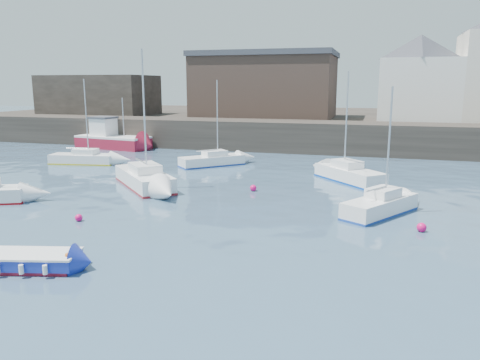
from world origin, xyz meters
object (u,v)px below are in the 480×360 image
(sailboat_c, at_px, (380,205))
(buoy_near, at_px, (79,221))
(sailboat_f, at_px, (349,174))
(fishing_boat, at_px, (111,138))
(sailboat_e, at_px, (83,158))
(sailboat_h, at_px, (212,160))
(sailboat_b, at_px, (144,178))
(blue_dinghy, at_px, (32,260))
(buoy_mid, at_px, (421,232))
(buoy_far, at_px, (253,191))

(sailboat_c, height_order, buoy_near, sailboat_c)
(sailboat_f, height_order, buoy_near, sailboat_f)
(fishing_boat, height_order, sailboat_c, sailboat_c)
(sailboat_e, xyz_separation_m, sailboat_h, (10.93, 2.23, -0.01))
(sailboat_b, xyz_separation_m, buoy_near, (0.65, -8.14, -0.58))
(blue_dinghy, distance_m, fishing_boat, 34.06)
(buoy_mid, relative_size, buoy_far, 1.06)
(sailboat_e, bearing_deg, sailboat_c, -21.14)
(sailboat_b, relative_size, sailboat_c, 1.34)
(blue_dinghy, bearing_deg, sailboat_b, 101.26)
(sailboat_c, bearing_deg, buoy_near, -159.16)
(fishing_boat, xyz_separation_m, sailboat_e, (3.18, -9.63, -0.56))
(sailboat_b, bearing_deg, buoy_mid, -16.90)
(fishing_boat, xyz_separation_m, buoy_near, (13.20, -24.57, -1.03))
(sailboat_b, height_order, buoy_near, sailboat_b)
(blue_dinghy, xyz_separation_m, buoy_near, (-2.13, 5.84, -0.36))
(sailboat_b, bearing_deg, buoy_far, 6.23)
(sailboat_c, relative_size, buoy_far, 15.79)
(buoy_mid, bearing_deg, fishing_boat, 143.80)
(sailboat_f, bearing_deg, sailboat_c, -75.64)
(sailboat_e, relative_size, buoy_near, 19.18)
(sailboat_b, distance_m, sailboat_f, 14.11)
(buoy_near, bearing_deg, sailboat_h, 86.95)
(sailboat_c, xyz_separation_m, sailboat_e, (-24.43, 9.45, -0.04))
(sailboat_b, bearing_deg, sailboat_e, 144.06)
(buoy_near, xyz_separation_m, buoy_mid, (16.26, 3.00, 0.00))
(sailboat_f, bearing_deg, sailboat_e, 176.93)
(sailboat_e, distance_m, buoy_mid, 28.86)
(sailboat_f, height_order, sailboat_h, sailboat_f)
(sailboat_h, bearing_deg, sailboat_b, -99.85)
(sailboat_e, relative_size, buoy_far, 17.06)
(sailboat_f, bearing_deg, buoy_near, -131.84)
(sailboat_e, distance_m, buoy_far, 17.71)
(sailboat_c, relative_size, sailboat_h, 0.94)
(sailboat_h, bearing_deg, buoy_far, -55.16)
(sailboat_h, height_order, buoy_mid, sailboat_h)
(fishing_boat, relative_size, buoy_far, 20.11)
(sailboat_b, xyz_separation_m, buoy_mid, (16.91, -5.14, -0.58))
(blue_dinghy, bearing_deg, sailboat_c, 42.71)
(fishing_boat, relative_size, buoy_near, 22.61)
(blue_dinghy, xyz_separation_m, fishing_boat, (-15.33, 30.41, 0.67))
(sailboat_c, relative_size, buoy_near, 17.75)
(sailboat_b, distance_m, buoy_near, 8.19)
(blue_dinghy, relative_size, sailboat_f, 0.48)
(blue_dinghy, relative_size, buoy_near, 9.76)
(blue_dinghy, height_order, buoy_mid, blue_dinghy)
(sailboat_b, distance_m, buoy_mid, 17.69)
(fishing_boat, xyz_separation_m, sailboat_f, (25.50, -10.83, -0.49))
(sailboat_f, relative_size, buoy_mid, 17.12)
(sailboat_h, relative_size, buoy_far, 16.85)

